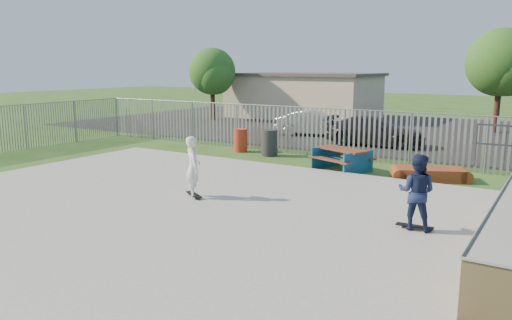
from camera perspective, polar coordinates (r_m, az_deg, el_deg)
The scene contains 17 objects.
ground at distance 13.31m, azimuth -9.37°, elevation -5.45°, with size 120.00×120.00×0.00m, color #2F531C.
concrete_slab at distance 13.29m, azimuth -9.38°, elevation -5.14°, with size 15.00×12.00×0.15m, color #9D9D98.
fence at distance 16.21m, azimuth 4.06°, elevation 1.18°, with size 26.04×16.02×2.00m.
picnic_table at distance 18.04m, azimuth 9.76°, elevation 0.09°, with size 2.31×2.11×0.79m.
funbox at distance 17.23m, azimuth 19.25°, elevation -1.52°, with size 2.29×1.79×0.41m.
trash_bin_red at distance 21.71m, azimuth -1.79°, elevation 2.27°, with size 0.60×0.60×1.00m, color #B3331B.
trash_bin_grey at distance 20.68m, azimuth 1.56°, elevation 1.97°, with size 0.65×0.65×1.09m, color #29292C.
parking_lot at distance 29.98m, azimuth 15.57°, elevation 3.26°, with size 40.00×18.00×0.02m, color black.
car_silver at distance 26.86m, azimuth 6.64°, elevation 4.19°, with size 1.39×3.98×1.31m, color silver.
car_dark at distance 23.96m, azimuth 13.40°, elevation 3.22°, with size 1.86×4.58×1.33m, color black.
building at distance 36.54m, azimuth 5.43°, elevation 7.38°, with size 10.40×6.40×3.20m.
tree_left at distance 34.79m, azimuth -5.03°, elevation 10.04°, with size 3.20×3.20×4.93m.
tree_mid at distance 30.86m, azimuth 26.20°, elevation 9.96°, with size 3.72×3.72×5.74m.
skateboard_a at distance 11.57m, azimuth 17.66°, elevation -7.33°, with size 0.81×0.24×0.08m.
skateboard_b at distance 13.78m, azimuth -7.12°, elevation -4.03°, with size 0.79×0.59×0.08m.
skater_navy at distance 11.36m, azimuth 17.88°, elevation -3.50°, with size 0.81×0.63×1.67m, color #162146.
skater_white at distance 13.60m, azimuth -7.20°, elevation -0.78°, with size 0.61×0.40×1.67m, color white.
Camera 1 is at (8.59, -9.49, 3.66)m, focal length 35.00 mm.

